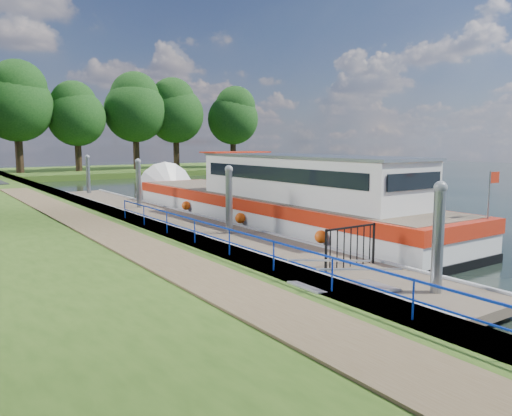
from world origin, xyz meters
TOP-DOWN VIEW (x-y plane):
  - ground at (0.00, 0.00)m, footprint 160.00×160.00m
  - bank_edge at (-2.55, 15.00)m, footprint 1.10×90.00m
  - far_bank at (12.00, 52.00)m, footprint 60.00×18.00m
  - footpath at (-4.40, 8.00)m, footprint 1.60×40.00m
  - blue_fence at (-2.75, 3.00)m, footprint 0.04×18.04m
  - pontoon at (0.00, 13.00)m, footprint 2.50×30.00m
  - mooring_piles at (0.00, 13.00)m, footprint 0.30×27.30m
  - gangway at (-1.85, 0.50)m, footprint 2.58×1.00m
  - gate_panel at (-0.00, 2.20)m, footprint 1.85×0.05m
  - barge at (3.60, 11.45)m, footprint 4.36×21.15m
  - horizon_trees at (-1.61, 48.68)m, footprint 54.38×10.03m

SIDE VIEW (x-z plane):
  - ground at x=0.00m, z-range 0.00..0.00m
  - pontoon at x=0.00m, z-range -0.10..0.46m
  - far_bank at x=12.00m, z-range 0.00..0.60m
  - bank_edge at x=-2.55m, z-range 0.00..0.78m
  - gangway at x=-1.85m, z-range 0.16..1.09m
  - footpath at x=-4.40m, z-range 0.78..0.83m
  - barge at x=3.60m, z-range -1.30..3.48m
  - gate_panel at x=0.00m, z-range 0.57..1.72m
  - mooring_piles at x=0.00m, z-range -0.50..3.05m
  - blue_fence at x=-2.75m, z-range 0.95..1.67m
  - horizon_trees at x=-1.61m, z-range 1.51..14.38m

